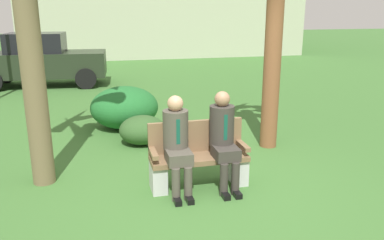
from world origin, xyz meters
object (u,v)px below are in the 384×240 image
park_bench (198,158)px  seated_man_left (177,140)px  shrub_near_bench (142,130)px  shrub_mid_lawn (125,107)px  parked_car_near (42,60)px  seated_man_right (223,135)px

park_bench → seated_man_left: bearing=-159.8°
shrub_near_bench → shrub_mid_lawn: 1.15m
shrub_mid_lawn → parked_car_near: parked_car_near is taller
shrub_mid_lawn → park_bench: bearing=-75.8°
seated_man_right → shrub_mid_lawn: 3.36m
shrub_mid_lawn → seated_man_left: bearing=-81.9°
seated_man_right → parked_car_near: 9.12m
park_bench → seated_man_left: 0.48m
seated_man_left → shrub_near_bench: 2.12m
park_bench → seated_man_right: seated_man_right is taller
seated_man_right → parked_car_near: (-3.28, 8.51, 0.10)m
seated_man_left → parked_car_near: 8.91m
park_bench → shrub_near_bench: size_ratio=1.59×
seated_man_right → park_bench: bearing=160.5°
seated_man_right → shrub_mid_lawn: size_ratio=0.96×
shrub_near_bench → shrub_mid_lawn: (-0.23, 1.11, 0.17)m
seated_man_left → seated_man_right: 0.64m
park_bench → parked_car_near: parked_car_near is taller
shrub_mid_lawn → parked_car_near: size_ratio=0.35×
seated_man_left → shrub_mid_lawn: seated_man_left is taller
seated_man_left → parked_car_near: (-2.63, 8.52, 0.11)m
park_bench → shrub_near_bench: park_bench is taller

